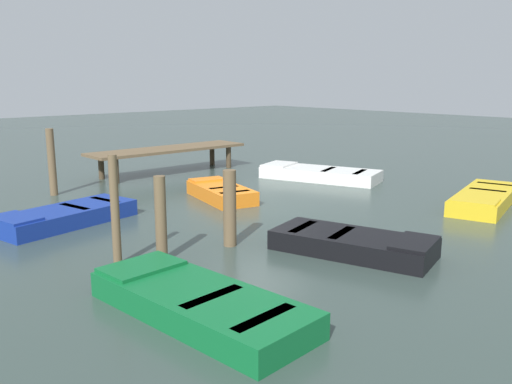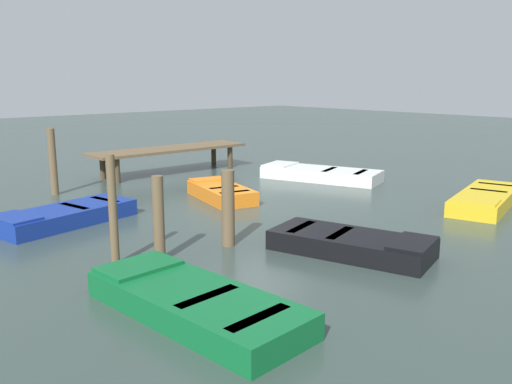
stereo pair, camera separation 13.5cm
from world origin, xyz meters
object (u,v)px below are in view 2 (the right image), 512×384
at_px(rowboat_yellow, 486,199).
at_px(mooring_piling_mid_right, 113,211).
at_px(mooring_piling_near_right, 159,219).
at_px(mooring_piling_far_right, 53,162).
at_px(rowboat_orange, 221,192).
at_px(rowboat_black, 352,243).
at_px(rowboat_green, 194,302).
at_px(rowboat_white, 320,174).
at_px(rowboat_blue, 65,215).
at_px(mooring_piling_far_left, 228,208).
at_px(dock_segment, 170,151).

height_order(rowboat_yellow, mooring_piling_mid_right, mooring_piling_mid_right).
bearing_deg(mooring_piling_near_right, mooring_piling_far_right, 83.00).
height_order(rowboat_orange, mooring_piling_mid_right, mooring_piling_mid_right).
distance_m(rowboat_yellow, rowboat_black, 6.09).
height_order(rowboat_yellow, mooring_piling_far_right, mooring_piling_far_right).
height_order(rowboat_green, rowboat_white, same).
bearing_deg(rowboat_orange, rowboat_blue, 99.69).
distance_m(mooring_piling_far_left, mooring_piling_far_right, 7.58).
bearing_deg(rowboat_yellow, rowboat_blue, -46.89).
bearing_deg(dock_segment, rowboat_orange, -105.58).
height_order(rowboat_white, rowboat_black, same).
distance_m(mooring_piling_mid_right, mooring_piling_near_right, 0.87).
bearing_deg(rowboat_blue, mooring_piling_near_right, 82.42).
relative_size(rowboat_orange, mooring_piling_mid_right, 1.32).
relative_size(rowboat_yellow, rowboat_white, 0.94).
relative_size(rowboat_yellow, mooring_piling_mid_right, 1.91).
xyz_separation_m(mooring_piling_far_left, mooring_piling_near_right, (-1.62, 0.12, 0.03)).
bearing_deg(rowboat_black, mooring_piling_mid_right, -139.58).
bearing_deg(rowboat_orange, dock_segment, -1.76).
height_order(mooring_piling_far_left, mooring_piling_far_right, mooring_piling_far_right).
bearing_deg(mooring_piling_far_right, mooring_piling_near_right, -97.00).
xyz_separation_m(mooring_piling_mid_right, mooring_piling_far_right, (1.68, 7.07, -0.05)).
xyz_separation_m(rowboat_yellow, rowboat_orange, (-4.92, 5.63, 0.00)).
xyz_separation_m(rowboat_yellow, mooring_piling_near_right, (-9.23, 2.09, 0.63)).
relative_size(mooring_piling_mid_right, mooring_piling_far_right, 1.05).
xyz_separation_m(rowboat_blue, rowboat_white, (9.09, -0.23, -0.00)).
height_order(rowboat_yellow, rowboat_blue, same).
distance_m(dock_segment, rowboat_white, 5.68).
bearing_deg(rowboat_white, rowboat_yellow, 164.51).
bearing_deg(rowboat_black, rowboat_orange, 152.42).
bearing_deg(rowboat_green, mooring_piling_mid_right, -8.20).
xyz_separation_m(rowboat_green, mooring_piling_far_left, (2.58, 2.36, 0.60)).
xyz_separation_m(rowboat_yellow, rowboat_blue, (-9.48, 5.99, 0.00)).
relative_size(rowboat_green, mooring_piling_far_right, 1.89).
distance_m(rowboat_orange, rowboat_white, 4.53).
height_order(mooring_piling_mid_right, mooring_piling_far_right, mooring_piling_mid_right).
bearing_deg(rowboat_green, rowboat_yellow, -92.06).
distance_m(rowboat_green, mooring_piling_near_right, 2.73).
height_order(dock_segment, mooring_piling_near_right, mooring_piling_near_right).
distance_m(dock_segment, rowboat_yellow, 11.05).
xyz_separation_m(dock_segment, rowboat_black, (-2.55, -10.59, -0.62)).
relative_size(rowboat_green, rowboat_black, 1.11).
distance_m(rowboat_orange, rowboat_black, 5.88).
bearing_deg(mooring_piling_far_left, mooring_piling_mid_right, 168.77).
xyz_separation_m(rowboat_blue, rowboat_orange, (4.56, -0.36, 0.00)).
xyz_separation_m(rowboat_green, rowboat_yellow, (10.19, 0.39, -0.00)).
bearing_deg(dock_segment, rowboat_white, -55.71).
relative_size(dock_segment, rowboat_black, 1.77).
height_order(rowboat_black, mooring_piling_near_right, mooring_piling_near_right).
xyz_separation_m(rowboat_green, rowboat_black, (4.10, 0.25, 0.00)).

